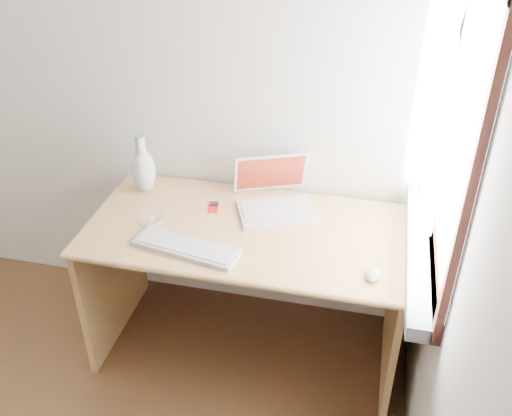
% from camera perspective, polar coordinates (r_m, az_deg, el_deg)
% --- Properties ---
extents(back_wall, '(3.50, 0.04, 2.60)m').
position_cam_1_polar(back_wall, '(2.88, -18.97, 14.29)').
color(back_wall, white).
rests_on(back_wall, floor).
extents(window, '(0.11, 0.99, 1.10)m').
position_cam_1_polar(window, '(2.08, 18.78, 6.75)').
color(window, white).
rests_on(window, right_wall).
extents(desk, '(1.38, 0.69, 0.73)m').
position_cam_1_polar(desk, '(2.65, -0.54, -4.69)').
color(desk, tan).
rests_on(desk, floor).
extents(laptop, '(0.40, 0.39, 0.23)m').
position_cam_1_polar(laptop, '(2.57, 2.32, 1.01)').
color(laptop, white).
rests_on(laptop, desk).
extents(external_keyboard, '(0.46, 0.21, 0.02)m').
position_cam_1_polar(external_keyboard, '(2.35, -6.98, -3.91)').
color(external_keyboard, silver).
rests_on(external_keyboard, desk).
extents(mouse, '(0.07, 0.10, 0.03)m').
position_cam_1_polar(mouse, '(2.23, 11.65, -6.48)').
color(mouse, white).
rests_on(mouse, desk).
extents(ipod, '(0.06, 0.10, 0.01)m').
position_cam_1_polar(ipod, '(2.60, -4.26, 0.09)').
color(ipod, '#B60C10').
rests_on(ipod, desk).
extents(cable_coil, '(0.13, 0.13, 0.01)m').
position_cam_1_polar(cable_coil, '(2.55, -10.40, -1.15)').
color(cable_coil, silver).
rests_on(cable_coil, desk).
extents(remote, '(0.04, 0.07, 0.01)m').
position_cam_1_polar(remote, '(2.56, -10.35, -1.02)').
color(remote, silver).
rests_on(remote, desk).
extents(vase, '(0.11, 0.11, 0.29)m').
position_cam_1_polar(vase, '(2.72, -11.21, 3.84)').
color(vase, white).
rests_on(vase, desk).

